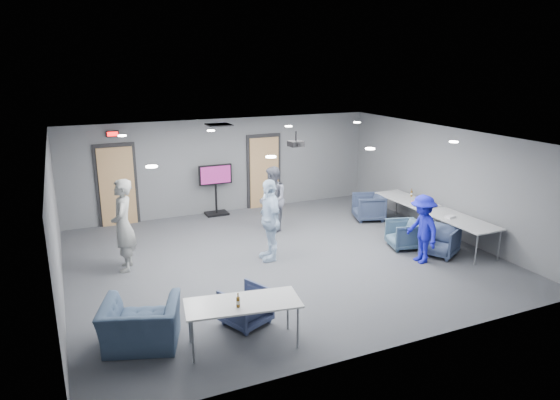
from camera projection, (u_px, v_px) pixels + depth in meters
name	position (u px, v px, depth m)	size (l,w,h in m)	color
floor	(281.00, 258.00, 11.17)	(9.00, 9.00, 0.00)	#38393F
ceiling	(281.00, 138.00, 10.44)	(9.00, 9.00, 0.00)	white
wall_back	(225.00, 166.00, 14.32)	(9.00, 0.02, 2.70)	slate
wall_front	(393.00, 267.00, 7.28)	(9.00, 0.02, 2.70)	slate
wall_left	(55.00, 227.00, 9.05)	(0.02, 8.00, 2.70)	slate
wall_right	(444.00, 180.00, 12.56)	(0.02, 8.00, 2.70)	slate
door_left	(117.00, 186.00, 13.19)	(1.06, 0.17, 2.24)	black
door_right	(264.00, 172.00, 14.83)	(1.06, 0.17, 2.24)	black
exit_sign	(112.00, 134.00, 12.80)	(0.32, 0.08, 0.16)	black
hvac_diffuser	(219.00, 125.00, 12.71)	(0.60, 0.60, 0.03)	black
downlights	(281.00, 139.00, 10.44)	(6.18, 3.78, 0.02)	white
person_a	(123.00, 225.00, 10.31)	(0.71, 0.47, 1.95)	gray
person_b	(273.00, 199.00, 12.73)	(0.82, 0.64, 1.69)	slate
person_c	(270.00, 220.00, 10.89)	(1.07, 0.44, 1.82)	#C1DBF9
person_d	(422.00, 229.00, 10.76)	(0.98, 0.56, 1.51)	#1B1FB5
chair_right_a	(369.00, 207.00, 13.77)	(0.77, 0.80, 0.73)	#323D56
chair_right_b	(404.00, 234.00, 11.70)	(0.70, 0.72, 0.66)	#3E566B
chair_right_c	(440.00, 241.00, 11.25)	(0.72, 0.74, 0.68)	#384561
chair_front_a	(245.00, 306.00, 8.29)	(0.68, 0.70, 0.64)	#3C4669
chair_front_b	(141.00, 325.00, 7.62)	(1.13, 0.99, 0.74)	#3C4F69
table_right_a	(407.00, 201.00, 13.21)	(0.79, 1.89, 0.73)	#A7AAAC
table_right_b	(459.00, 221.00, 11.54)	(0.82, 1.98, 0.73)	#A7AAAC
table_front_left	(243.00, 305.00, 7.57)	(1.84, 1.00, 0.73)	#A7AAAC
bottle_front	(238.00, 302.00, 7.39)	(0.06, 0.06, 0.23)	brown
bottle_right	(411.00, 194.00, 13.41)	(0.06, 0.06, 0.22)	brown
snack_box	(416.00, 202.00, 12.85)	(0.19, 0.13, 0.04)	orange
wrapper	(450.00, 217.00, 11.61)	(0.22, 0.15, 0.05)	silver
tv_stand	(216.00, 187.00, 14.10)	(0.95, 0.45, 1.46)	black
projector	(296.00, 144.00, 11.58)	(0.35, 0.33, 0.35)	black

